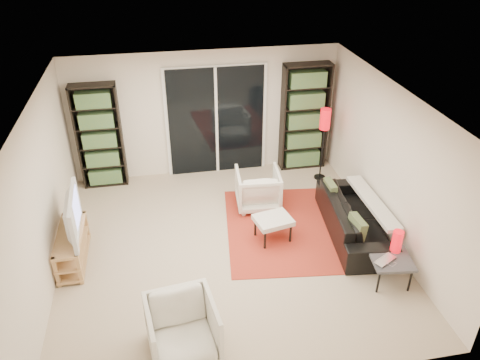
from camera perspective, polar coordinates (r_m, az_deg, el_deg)
name	(u,v)px	position (r m, az deg, el deg)	size (l,w,h in m)	color
floor	(228,247)	(7.34, -1.50, -8.11)	(5.00, 5.00, 0.00)	#C4AE93
wall_back	(205,114)	(8.88, -4.25, 8.04)	(5.00, 0.02, 2.40)	#F1E3D0
wall_front	(268,308)	(4.71, 3.44, -15.31)	(5.00, 0.02, 2.40)	#F1E3D0
wall_left	(42,197)	(6.79, -22.94, -1.97)	(0.02, 5.00, 2.40)	#F1E3D0
wall_right	(390,165)	(7.41, 17.82, 1.81)	(0.02, 5.00, 2.40)	#F1E3D0
ceiling	(225,100)	(6.14, -1.80, 9.71)	(5.00, 5.00, 0.02)	white
sliding_door	(216,121)	(8.93, -2.91, 7.17)	(1.92, 0.08, 2.16)	white
bookshelf_left	(100,137)	(8.84, -16.75, 5.08)	(0.80, 0.30, 1.95)	black
bookshelf_right	(305,117)	(9.17, 7.87, 7.57)	(0.90, 0.30, 2.10)	black
tv_stand	(72,247)	(7.33, -19.76, -7.65)	(0.36, 1.13, 0.50)	tan
tv	(67,216)	(7.02, -20.36, -4.09)	(1.08, 0.14, 0.62)	black
rug	(281,228)	(7.74, 5.00, -5.83)	(1.75, 2.37, 0.01)	#AE3020
sofa	(354,217)	(7.66, 13.76, -4.46)	(2.03, 0.79, 0.59)	black
armchair_back	(258,189)	(8.10, 2.19, -1.05)	(0.73, 0.75, 0.69)	silver
armchair_front	(183,329)	(5.68, -7.02, -17.62)	(0.78, 0.80, 0.73)	silver
ottoman	(273,221)	(7.30, 4.06, -5.01)	(0.63, 0.55, 0.40)	silver
side_table	(391,260)	(6.84, 17.93, -9.32)	(0.61, 0.61, 0.40)	#444449
laptop	(388,262)	(6.72, 17.61, -9.51)	(0.34, 0.22, 0.03)	silver
table_lamp	(397,241)	(6.87, 18.59, -7.09)	(0.15, 0.15, 0.33)	red
floor_lamp	(325,126)	(8.74, 10.26, 6.47)	(0.21, 0.21, 1.42)	black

